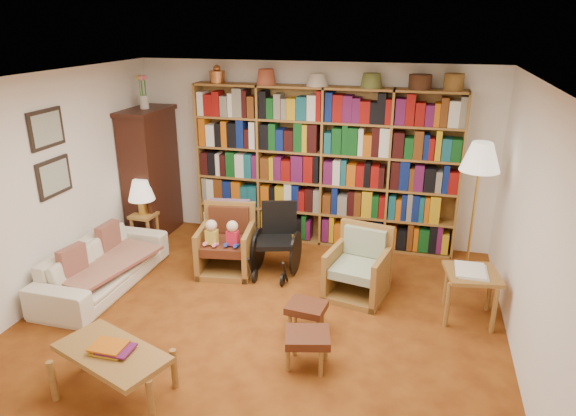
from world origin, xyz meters
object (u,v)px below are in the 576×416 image
(wheelchair, at_px, (277,241))
(coffee_table, at_px, (112,356))
(armchair_sage, at_px, (358,268))
(footstool_b, at_px, (307,339))
(sofa, at_px, (103,265))
(footstool_a, at_px, (307,309))
(floor_lamp, at_px, (480,163))
(side_table_papers, at_px, (472,279))
(armchair_leather, at_px, (228,243))
(side_table_lamp, at_px, (144,224))

(wheelchair, bearing_deg, coffee_table, -105.26)
(armchair_sage, height_order, footstool_b, armchair_sage)
(sofa, height_order, footstool_a, sofa)
(sofa, height_order, floor_lamp, floor_lamp)
(floor_lamp, bearing_deg, sofa, -162.90)
(footstool_b, bearing_deg, armchair_sage, 79.87)
(side_table_papers, xyz_separation_m, footstool_b, (-1.48, -1.23, -0.18))
(side_table_papers, bearing_deg, wheelchair, 166.80)
(coffee_table, bearing_deg, side_table_papers, 34.11)
(armchair_sage, height_order, footstool_a, armchair_sage)
(wheelchair, xyz_separation_m, side_table_papers, (2.28, -0.53, 0.05))
(armchair_sage, bearing_deg, wheelchair, 165.61)
(armchair_leather, bearing_deg, footstool_b, -49.96)
(floor_lamp, bearing_deg, footstool_a, -135.42)
(sofa, relative_size, wheelchair, 2.08)
(armchair_sage, distance_m, footstool_a, 1.04)
(coffee_table, bearing_deg, footstool_a, 43.98)
(coffee_table, bearing_deg, footstool_b, 27.79)
(armchair_sage, bearing_deg, footstool_b, -100.13)
(floor_lamp, xyz_separation_m, footstool_b, (-1.51, -2.15, -1.21))
(armchair_sage, bearing_deg, coffee_table, -127.75)
(sofa, height_order, wheelchair, wheelchair)
(armchair_sage, bearing_deg, floor_lamp, 27.92)
(sofa, xyz_separation_m, coffee_table, (1.19, -1.64, 0.10))
(floor_lamp, distance_m, coffee_table, 4.35)
(coffee_table, bearing_deg, side_table_lamp, 114.82)
(side_table_lamp, height_order, armchair_leather, armchair_leather)
(side_table_lamp, height_order, side_table_papers, side_table_papers)
(side_table_lamp, bearing_deg, side_table_papers, -10.37)
(armchair_leather, distance_m, armchair_sage, 1.70)
(armchair_leather, relative_size, footstool_a, 2.06)
(sofa, height_order, side_table_papers, side_table_papers)
(footstool_b, bearing_deg, floor_lamp, 54.87)
(sofa, height_order, footstool_b, sofa)
(sofa, relative_size, floor_lamp, 1.08)
(side_table_lamp, relative_size, coffee_table, 0.44)
(sofa, xyz_separation_m, armchair_sage, (2.95, 0.63, 0.03))
(armchair_sage, relative_size, wheelchair, 0.89)
(armchair_leather, xyz_separation_m, footstool_a, (1.29, -1.16, -0.09))
(wheelchair, bearing_deg, footstool_a, -61.43)
(armchair_leather, distance_m, floor_lamp, 3.17)
(side_table_lamp, distance_m, armchair_sage, 3.10)
(side_table_lamp, xyz_separation_m, wheelchair, (1.99, -0.25, 0.07))
(side_table_papers, bearing_deg, coffee_table, -145.89)
(armchair_sage, xyz_separation_m, footstool_b, (-0.27, -1.49, -0.02))
(sofa, height_order, armchair_sage, armchair_sage)
(armchair_leather, xyz_separation_m, coffee_table, (-0.08, -2.48, 0.03))
(side_table_lamp, relative_size, floor_lamp, 0.28)
(sofa, bearing_deg, wheelchair, -64.02)
(footstool_a, distance_m, footstool_b, 0.55)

